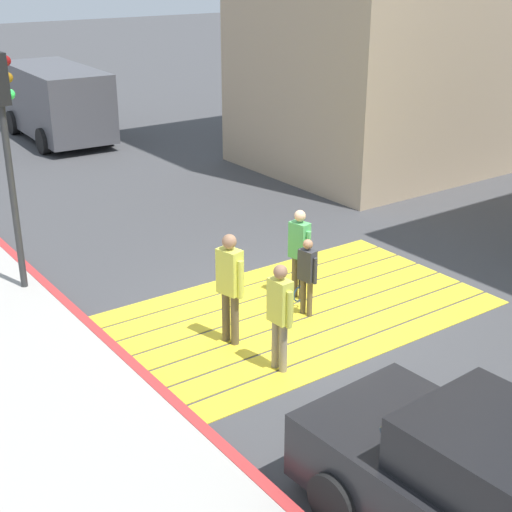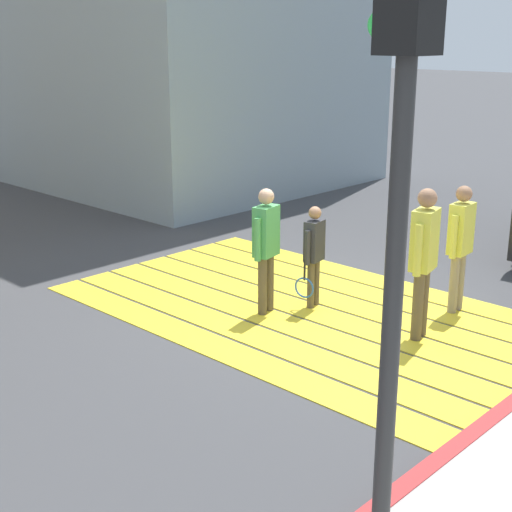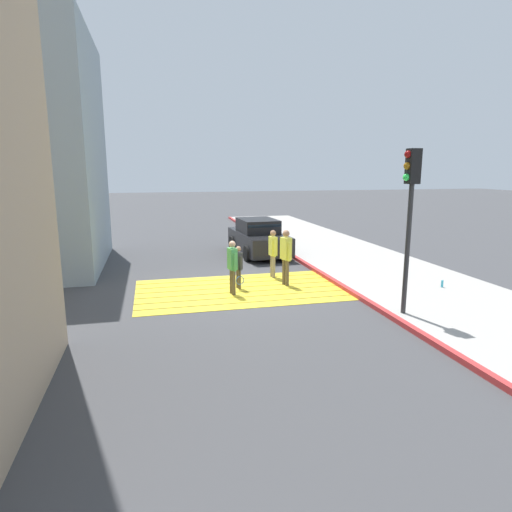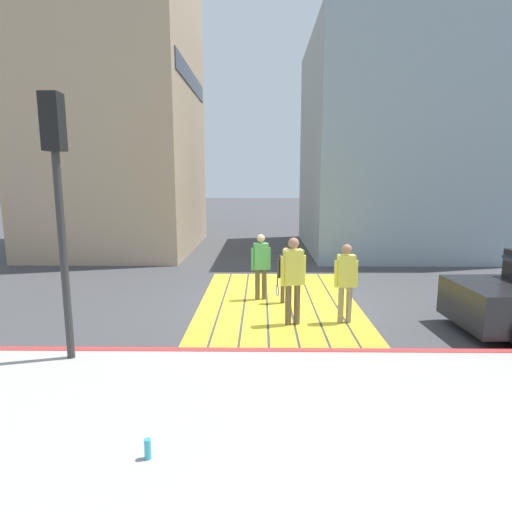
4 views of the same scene
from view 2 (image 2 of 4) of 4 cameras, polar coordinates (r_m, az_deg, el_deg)
name	(u,v)px [view 2 (image 2 of 4)]	position (r m, az deg, el deg)	size (l,w,h in m)	color
ground_plane	(304,310)	(9.84, 3.70, -4.15)	(120.00, 120.00, 0.00)	#424244
crosswalk_stripes	(304,309)	(9.83, 3.70, -4.11)	(6.40, 3.80, 0.01)	yellow
traffic_light_corner	(400,123)	(4.26, 11.04, 10.06)	(0.39, 0.28, 4.24)	#2D2D2D
pedestrian_adult_lead	(460,240)	(9.82, 15.49, 1.23)	(0.24, 0.49, 1.68)	gray
pedestrian_adult_trailing	(266,242)	(9.41, 0.78, 1.09)	(0.27, 0.48, 1.65)	brown
pedestrian_adult_side	(424,253)	(8.81, 12.82, 0.24)	(0.31, 0.52, 1.83)	brown
pedestrian_child_with_racket	(314,251)	(9.70, 4.47, 0.39)	(0.28, 0.44, 1.37)	brown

